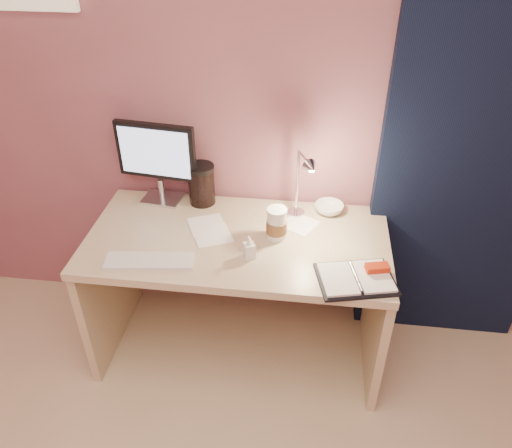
# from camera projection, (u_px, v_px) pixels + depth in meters

# --- Properties ---
(room) EXTENTS (3.50, 3.50, 3.50)m
(room) POSITION_uv_depth(u_px,v_px,m) (456.00, 140.00, 2.23)
(room) COLOR #C6B28E
(room) RESTS_ON ground
(desk) EXTENTS (1.40, 0.70, 0.73)m
(desk) POSITION_uv_depth(u_px,v_px,m) (241.00, 265.00, 2.50)
(desk) COLOR #C1B389
(desk) RESTS_ON ground
(monitor) EXTENTS (0.40, 0.16, 0.43)m
(monitor) POSITION_uv_depth(u_px,v_px,m) (157.00, 156.00, 2.43)
(monitor) COLOR silver
(monitor) RESTS_ON desk
(keyboard) EXTENTS (0.39, 0.16, 0.02)m
(keyboard) POSITION_uv_depth(u_px,v_px,m) (150.00, 261.00, 2.16)
(keyboard) COLOR silver
(keyboard) RESTS_ON desk
(planner) EXTENTS (0.36, 0.30, 0.05)m
(planner) POSITION_uv_depth(u_px,v_px,m) (358.00, 278.00, 2.06)
(planner) COLOR black
(planner) RESTS_ON desk
(paper_a) EXTENTS (0.22, 0.22, 0.00)m
(paper_a) POSITION_uv_depth(u_px,v_px,m) (212.00, 235.00, 2.32)
(paper_a) COLOR white
(paper_a) RESTS_ON desk
(paper_b) EXTENTS (0.21, 0.21, 0.00)m
(paper_b) POSITION_uv_depth(u_px,v_px,m) (300.00, 224.00, 2.40)
(paper_b) COLOR white
(paper_b) RESTS_ON desk
(paper_c) EXTENTS (0.22, 0.22, 0.00)m
(paper_c) POSITION_uv_depth(u_px,v_px,m) (207.00, 225.00, 2.39)
(paper_c) COLOR white
(paper_c) RESTS_ON desk
(coffee_cup) EXTENTS (0.10, 0.10, 0.15)m
(coffee_cup) POSITION_uv_depth(u_px,v_px,m) (277.00, 224.00, 2.27)
(coffee_cup) COLOR white
(coffee_cup) RESTS_ON desk
(bowl) EXTENTS (0.15, 0.15, 0.04)m
(bowl) POSITION_uv_depth(u_px,v_px,m) (329.00, 208.00, 2.47)
(bowl) COLOR white
(bowl) RESTS_ON desk
(lotion_bottle) EXTENTS (0.06, 0.06, 0.11)m
(lotion_bottle) POSITION_uv_depth(u_px,v_px,m) (249.00, 247.00, 2.16)
(lotion_bottle) COLOR white
(lotion_bottle) RESTS_ON desk
(dark_jar) EXTENTS (0.13, 0.13, 0.19)m
(dark_jar) POSITION_uv_depth(u_px,v_px,m) (202.00, 186.00, 2.51)
(dark_jar) COLOR black
(dark_jar) RESTS_ON desk
(desk_lamp) EXTENTS (0.15, 0.22, 0.37)m
(desk_lamp) POSITION_uv_depth(u_px,v_px,m) (288.00, 182.00, 2.28)
(desk_lamp) COLOR silver
(desk_lamp) RESTS_ON desk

